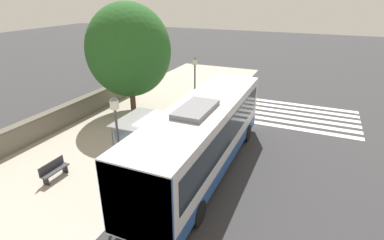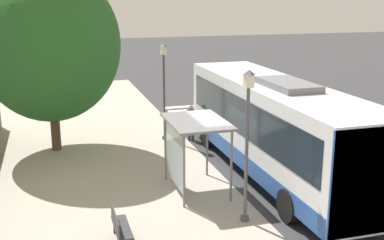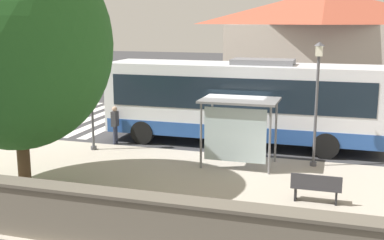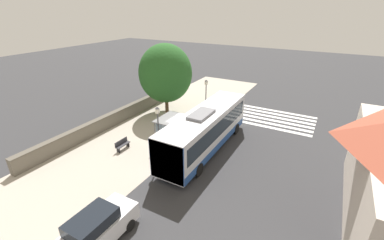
{
  "view_description": "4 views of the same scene",
  "coord_description": "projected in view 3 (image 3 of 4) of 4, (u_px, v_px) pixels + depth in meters",
  "views": [
    {
      "loc": [
        6.34,
        -11.71,
        8.07
      ],
      "look_at": [
        0.58,
        1.64,
        1.9
      ],
      "focal_mm": 28.0,
      "sensor_mm": 36.0,
      "label": 1
    },
    {
      "loc": [
        -5.79,
        -14.96,
        6.41
      ],
      "look_at": [
        -0.39,
        3.19,
        1.49
      ],
      "focal_mm": 45.0,
      "sensor_mm": 36.0,
      "label": 2
    },
    {
      "loc": [
        -17.91,
        -3.78,
        5.16
      ],
      "look_at": [
        -1.13,
        1.4,
        1.54
      ],
      "focal_mm": 45.0,
      "sensor_mm": 36.0,
      "label": 3
    },
    {
      "loc": [
        10.01,
        -16.92,
        11.15
      ],
      "look_at": [
        -0.13,
        1.25,
        1.85
      ],
      "focal_mm": 24.0,
      "sensor_mm": 36.0,
      "label": 4
    }
  ],
  "objects": [
    {
      "name": "stone_wall",
      "position": [
        154.0,
        225.0,
        10.75
      ],
      "size": [
        0.6,
        20.0,
        1.36
      ],
      "color": "#6B6356",
      "rests_on": "ground"
    },
    {
      "name": "street_lamp_far",
      "position": [
        91.0,
        87.0,
        19.11
      ],
      "size": [
        0.28,
        0.28,
        4.37
      ],
      "color": "#4C4C51",
      "rests_on": "ground"
    },
    {
      "name": "ground_plane",
      "position": [
        235.0,
        155.0,
        18.89
      ],
      "size": [
        120.0,
        120.0,
        0.0
      ],
      "primitive_type": "plane",
      "color": "#353538",
      "rests_on": "ground"
    },
    {
      "name": "bus",
      "position": [
        242.0,
        101.0,
        20.21
      ],
      "size": [
        2.73,
        11.47,
        3.64
      ],
      "color": "silver",
      "rests_on": "ground"
    },
    {
      "name": "crosswalk_stripes",
      "position": [
        85.0,
        117.0,
        26.31
      ],
      "size": [
        9.0,
        5.25,
        0.01
      ],
      "color": "silver",
      "rests_on": "ground"
    },
    {
      "name": "pedestrian",
      "position": [
        115.0,
        122.0,
        20.37
      ],
      "size": [
        0.34,
        0.22,
        1.64
      ],
      "color": "#2D3347",
      "rests_on": "ground"
    },
    {
      "name": "sidewalk_plaza",
      "position": [
        203.0,
        193.0,
        14.68
      ],
      "size": [
        9.0,
        44.0,
        0.02
      ],
      "color": "#ADA393",
      "rests_on": "ground"
    },
    {
      "name": "shade_tree",
      "position": [
        15.0,
        44.0,
        14.19
      ],
      "size": [
        5.74,
        5.74,
        7.65
      ],
      "color": "brown",
      "rests_on": "ground"
    },
    {
      "name": "bench",
      "position": [
        316.0,
        188.0,
        13.81
      ],
      "size": [
        0.4,
        1.43,
        0.88
      ],
      "color": "#333338",
      "rests_on": "ground"
    },
    {
      "name": "background_building",
      "position": [
        324.0,
        44.0,
        31.7
      ],
      "size": [
        6.92,
        12.72,
        7.2
      ],
      "color": "beige",
      "rests_on": "ground"
    },
    {
      "name": "street_lamp_near",
      "position": [
        317.0,
        94.0,
        16.89
      ],
      "size": [
        0.28,
        0.28,
        4.46
      ],
      "color": "#4C4C51",
      "rests_on": "ground"
    },
    {
      "name": "bus_shelter",
      "position": [
        239.0,
        111.0,
        16.98
      ],
      "size": [
        1.85,
        2.72,
        2.45
      ],
      "color": "slate",
      "rests_on": "ground"
    }
  ]
}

